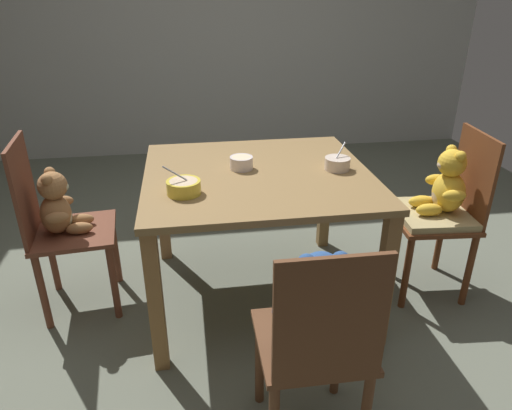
{
  "coord_description": "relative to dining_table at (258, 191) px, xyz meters",
  "views": [
    {
      "loc": [
        -0.33,
        -2.1,
        1.55
      ],
      "look_at": [
        0.0,
        0.05,
        0.52
      ],
      "focal_mm": 32.57,
      "sensor_mm": 36.0,
      "label": 1
    }
  ],
  "objects": [
    {
      "name": "ground_plane",
      "position": [
        0.0,
        0.0,
        -0.64
      ],
      "size": [
        5.2,
        5.2,
        0.04
      ],
      "color": "#666B5B"
    },
    {
      "name": "wall_rear",
      "position": [
        0.0,
        2.56,
        0.8
      ],
      "size": [
        5.2,
        0.08,
        2.85
      ],
      "primitive_type": "cube",
      "color": "#B1B3AE",
      "rests_on": "ground_plane"
    },
    {
      "name": "dining_table",
      "position": [
        0.0,
        0.0,
        0.0
      ],
      "size": [
        1.1,
        1.03,
        0.72
      ],
      "color": "olive",
      "rests_on": "ground_plane"
    },
    {
      "name": "teddy_chair_near_right",
      "position": [
        0.97,
        -0.08,
        -0.09
      ],
      "size": [
        0.42,
        0.44,
        0.9
      ],
      "rotation": [
        0.0,
        0.0,
        3.06
      ],
      "color": "brown",
      "rests_on": "ground_plane"
    },
    {
      "name": "teddy_chair_near_front",
      "position": [
        0.05,
        -0.94,
        -0.07
      ],
      "size": [
        0.38,
        0.38,
        0.88
      ],
      "rotation": [
        0.0,
        0.0,
        1.56
      ],
      "color": "brown",
      "rests_on": "ground_plane"
    },
    {
      "name": "teddy_chair_near_left",
      "position": [
        -0.98,
        0.06,
        -0.1
      ],
      "size": [
        0.43,
        0.43,
        0.92
      ],
      "rotation": [
        0.0,
        0.0,
        0.1
      ],
      "color": "brown",
      "rests_on": "ground_plane"
    },
    {
      "name": "porridge_bowl_cream_near_right",
      "position": [
        0.4,
        -0.02,
        0.13
      ],
      "size": [
        0.13,
        0.13,
        0.12
      ],
      "color": "beige",
      "rests_on": "dining_table"
    },
    {
      "name": "porridge_bowl_white_center",
      "position": [
        -0.07,
        0.06,
        0.13
      ],
      "size": [
        0.11,
        0.11,
        0.06
      ],
      "color": "silver",
      "rests_on": "dining_table"
    },
    {
      "name": "porridge_bowl_yellow_near_left",
      "position": [
        -0.36,
        -0.21,
        0.13
      ],
      "size": [
        0.16,
        0.15,
        0.14
      ],
      "color": "yellow",
      "rests_on": "dining_table"
    }
  ]
}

